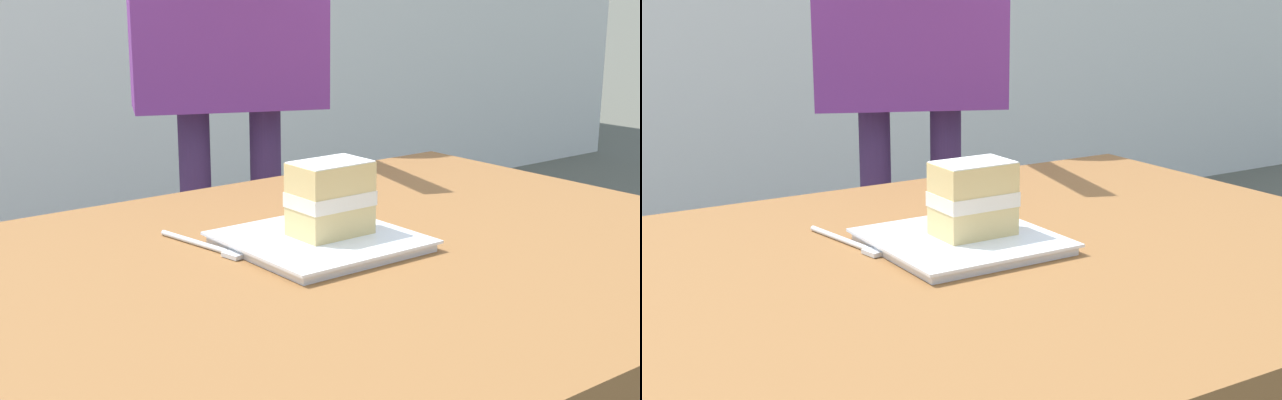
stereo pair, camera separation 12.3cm
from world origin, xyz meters
The scene contains 4 objects.
patio_table centered at (0.00, 0.00, 0.61)m, with size 1.15×0.90×0.71m.
dessert_plate centered at (-0.04, 0.05, 0.72)m, with size 0.24×0.24×0.02m.
cake_slice centered at (-0.02, 0.05, 0.78)m, with size 0.11×0.08×0.10m.
dessert_fork centered at (-0.17, 0.14, 0.72)m, with size 0.04×0.17×0.01m.
Camera 1 is at (-0.77, -0.89, 1.08)m, focal length 50.37 mm.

